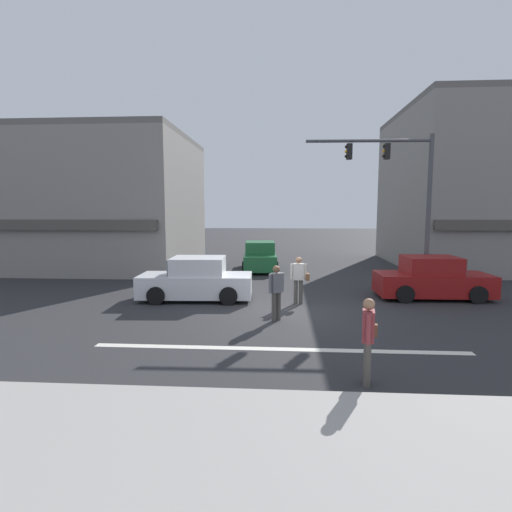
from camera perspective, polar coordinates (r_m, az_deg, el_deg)
The scene contains 13 objects.
ground_plane at distance 13.13m, azimuth 3.48°, elevation -7.99°, with size 120.00×120.00×0.00m, color #2B2B2D.
lane_marking_stripe at distance 9.78m, azimuth 3.35°, elevation -13.13°, with size 9.00×0.24×0.01m, color silver.
sidewalk_curb at distance 5.30m, azimuth 2.84°, elevation -30.85°, with size 40.00×5.00×0.16m, color #9E9993.
building_left_block at distance 26.22m, azimuth -24.58°, elevation 7.02°, with size 13.81×9.72×7.55m.
building_right_corner at distance 27.25m, azimuth 30.05°, elevation 8.35°, with size 10.11×10.53×9.11m.
utility_pole_near_left at distance 19.98m, azimuth -18.63°, elevation 7.39°, with size 1.40×0.22×7.11m.
traffic_light_mast at distance 16.72m, azimuth 20.39°, elevation 9.17°, with size 4.89×0.28×6.20m.
sedan_crossing_leftbound at distance 22.04m, azimuth 0.58°, elevation -0.17°, with size 2.08×4.20×1.58m.
sedan_parked_curbside at distance 16.37m, azimuth 23.86°, elevation -3.09°, with size 4.13×1.94×1.58m.
sedan_waiting_far at distance 14.92m, azimuth -8.51°, elevation -3.49°, with size 4.18×2.04×1.58m.
pedestrian_foreground_with_bag at distance 7.94m, azimuth 15.72°, elevation -10.89°, with size 0.39×0.67×1.67m.
pedestrian_mid_crossing at distance 14.10m, azimuth 6.18°, elevation -3.05°, with size 0.67×0.30×1.67m.
pedestrian_far_side at distance 11.94m, azimuth 2.92°, elevation -4.79°, with size 0.45×0.41×1.67m.
Camera 1 is at (0.05, -12.71, 3.30)m, focal length 28.00 mm.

